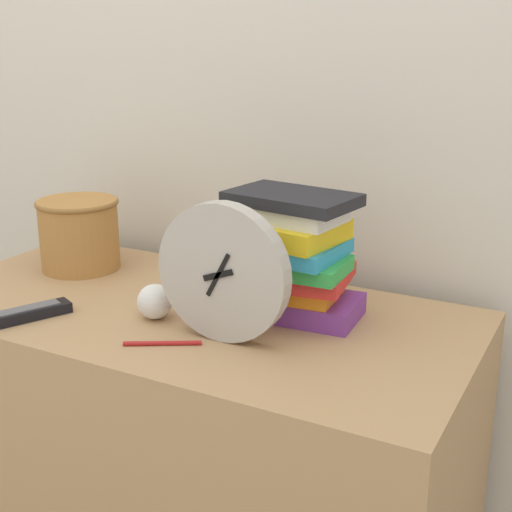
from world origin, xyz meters
TOP-DOWN VIEW (x-y plane):
  - wall_back at (0.00, 0.62)m, footprint 6.00×0.04m
  - desk at (0.00, 0.28)m, footprint 1.11×0.55m
  - desk_clock at (0.14, 0.19)m, footprint 0.25×0.04m
  - book_stack at (0.19, 0.34)m, footprint 0.27×0.19m
  - basket at (-0.35, 0.38)m, footprint 0.18×0.18m
  - tv_remote at (-0.24, 0.09)m, footprint 0.11×0.16m
  - crumpled_paper_ball at (-0.02, 0.21)m, footprint 0.07×0.07m
  - pen at (0.06, 0.11)m, footprint 0.12×0.07m

SIDE VIEW (x-z plane):
  - desk at x=0.00m, z-range 0.00..0.76m
  - pen at x=0.06m, z-range 0.76..0.77m
  - tv_remote at x=-0.24m, z-range 0.76..0.78m
  - crumpled_paper_ball at x=-0.02m, z-range 0.76..0.83m
  - basket at x=-0.35m, z-range 0.76..0.92m
  - book_stack at x=0.19m, z-range 0.76..1.00m
  - desk_clock at x=0.14m, z-range 0.76..1.01m
  - wall_back at x=0.00m, z-range 0.00..2.40m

